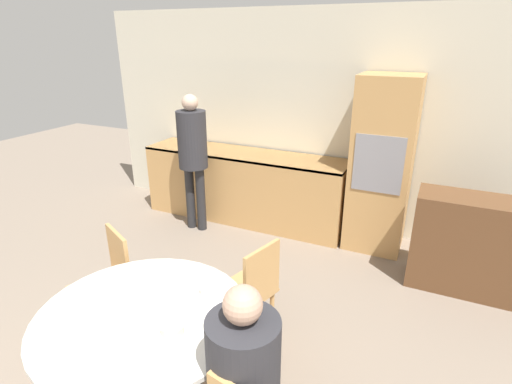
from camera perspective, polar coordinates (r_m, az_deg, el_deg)
wall_back at (r=4.93m, az=10.43°, el=9.61°), size 6.29×0.05×2.60m
kitchen_counter at (r=5.18m, az=-1.63°, el=0.95°), size 2.64×0.60×0.91m
oven_unit at (r=4.57m, az=17.50°, el=3.63°), size 0.62×0.59×1.92m
sideboard at (r=4.25m, az=29.04°, el=-6.77°), size 1.14×0.45×0.93m
dining_table at (r=2.71m, az=-15.45°, el=-20.15°), size 1.27×1.27×0.74m
chair_far_left at (r=3.44m, az=-20.18°, el=-11.49°), size 0.54×0.54×0.87m
chair_far_right at (r=3.13m, az=-0.54°, el=-13.59°), size 0.49×0.49×0.87m
person_seated at (r=2.16m, az=-2.10°, el=-25.44°), size 0.36×0.44×1.24m
person_standing at (r=4.80m, az=-9.04°, el=6.11°), size 0.35×0.35×1.67m
cup at (r=2.59m, az=-20.22°, el=-15.51°), size 0.08×0.08×0.08m
bowl_near at (r=2.52m, az=-15.13°, el=-16.44°), size 0.14×0.14×0.05m
bowl_centre at (r=2.38m, az=-11.84°, el=-18.66°), size 0.13×0.13×0.05m
bowl_far at (r=2.65m, az=-6.58°, el=-13.72°), size 0.13×0.13×0.04m
salt_shaker at (r=2.78m, az=-21.29°, el=-12.77°), size 0.03×0.03×0.09m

